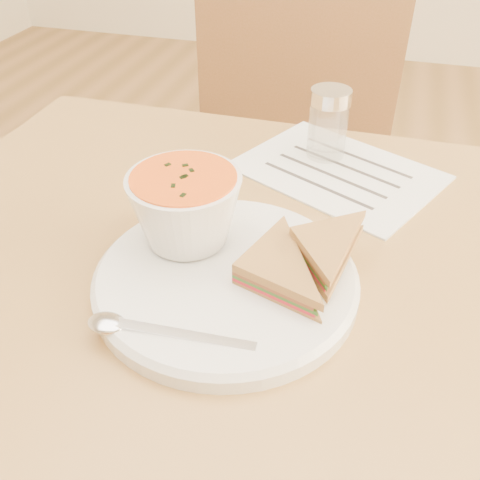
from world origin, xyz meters
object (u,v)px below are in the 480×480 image
(soup_bowl, at_px, (186,212))
(dining_table, at_px, (273,439))
(plate, at_px, (226,280))
(condiment_shaker, at_px, (328,124))
(chair_far, at_px, (290,216))

(soup_bowl, bearing_deg, dining_table, 12.49)
(plate, bearing_deg, condiment_shaker, 79.64)
(chair_far, bearing_deg, plate, 81.84)
(soup_bowl, height_order, condiment_shaker, condiment_shaker)
(dining_table, distance_m, soup_bowl, 0.45)
(dining_table, distance_m, chair_far, 0.48)
(dining_table, height_order, condiment_shaker, condiment_shaker)
(plate, height_order, condiment_shaker, condiment_shaker)
(plate, relative_size, soup_bowl, 2.27)
(condiment_shaker, bearing_deg, chair_far, 111.52)
(plate, relative_size, condiment_shaker, 2.70)
(dining_table, distance_m, condiment_shaker, 0.50)
(chair_far, distance_m, plate, 0.59)
(chair_far, xyz_separation_m, condiment_shaker, (0.08, -0.20, 0.32))
(dining_table, bearing_deg, condiment_shaker, 88.38)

